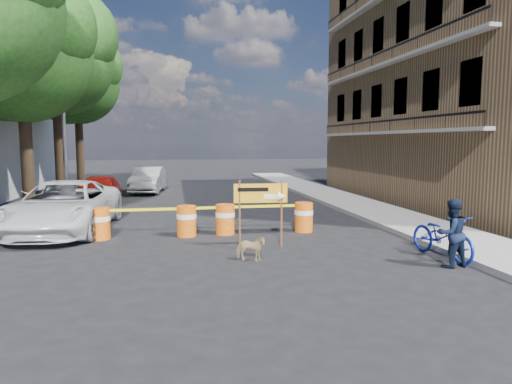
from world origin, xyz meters
name	(u,v)px	position (x,y,z in m)	size (l,w,h in m)	color
ground	(235,251)	(0.00, 0.00, 0.00)	(120.00, 120.00, 0.00)	black
sidewalk_east	(366,208)	(6.20, 6.00, 0.07)	(2.40, 40.00, 0.15)	gray
apartment_building	(470,70)	(12.00, 8.00, 6.00)	(8.00, 16.00, 12.00)	olive
tree_mid_a	(23,51)	(-6.74, 7.00, 6.01)	(5.25, 5.00, 8.68)	#332316
tree_mid_b	(56,56)	(-6.73, 12.00, 6.71)	(5.67, 5.40, 9.62)	#332316
tree_far	(78,81)	(-6.74, 17.00, 6.22)	(5.04, 4.80, 8.84)	#332316
streetlamp	(64,103)	(-5.93, 9.50, 4.38)	(1.25, 0.18, 8.00)	gray
barrel_far_left	(100,223)	(-3.55, 2.12, 0.47)	(0.58, 0.58, 0.90)	#C3450B
barrel_mid_left	(187,220)	(-1.13, 2.09, 0.47)	(0.58, 0.58, 0.90)	#C3450B
barrel_mid_right	(225,219)	(0.02, 2.18, 0.47)	(0.58, 0.58, 0.90)	#C3450B
barrel_far_right	(304,216)	(2.44, 2.15, 0.47)	(0.58, 0.58, 0.90)	#C3450B
detour_sign	(267,198)	(0.89, 0.25, 1.30)	(1.38, 0.27, 1.78)	#592D19
pedestrian	(451,233)	(4.50, -2.28, 0.76)	(0.74, 0.57, 1.51)	black
bicycle	(443,216)	(4.77, -1.52, 1.01)	(0.70, 1.06, 2.02)	#1629B5
dog	(250,248)	(0.24, -0.99, 0.30)	(0.32, 0.71, 0.60)	tan
suv_white	(64,207)	(-4.80, 3.50, 0.78)	(2.57, 5.58, 1.55)	silver
sedan_red	(99,190)	(-4.63, 9.34, 0.68)	(1.60, 3.98, 1.36)	#A1140D
sedan_silver	(148,180)	(-2.80, 14.11, 0.69)	(1.47, 4.21, 1.39)	#A8ABAF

